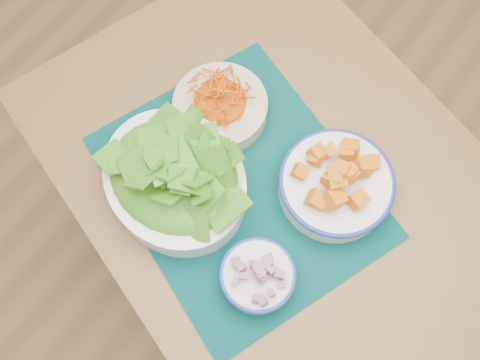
# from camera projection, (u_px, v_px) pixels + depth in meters

# --- Properties ---
(ground) EXTENTS (4.00, 4.00, 0.00)m
(ground) POSITION_uv_depth(u_px,v_px,m) (230.00, 177.00, 1.81)
(ground) COLOR #9E774C
(ground) RESTS_ON ground
(table) EXTENTS (1.22, 0.98, 0.75)m
(table) POSITION_uv_depth(u_px,v_px,m) (291.00, 214.00, 1.10)
(table) COLOR brown
(table) RESTS_ON ground
(placemat) EXTENTS (0.60, 0.55, 0.00)m
(placemat) POSITION_uv_depth(u_px,v_px,m) (240.00, 186.00, 1.00)
(placemat) COLOR #002727
(placemat) RESTS_ON table
(carrot_bowl) EXTENTS (0.22, 0.22, 0.07)m
(carrot_bowl) POSITION_uv_depth(u_px,v_px,m) (220.00, 105.00, 1.02)
(carrot_bowl) COLOR beige
(carrot_bowl) RESTS_ON placemat
(squash_bowl) EXTENTS (0.26, 0.26, 0.10)m
(squash_bowl) POSITION_uv_depth(u_px,v_px,m) (337.00, 181.00, 0.95)
(squash_bowl) COLOR silver
(squash_bowl) RESTS_ON placemat
(lettuce_bowl) EXTENTS (0.33, 0.30, 0.13)m
(lettuce_bowl) POSITION_uv_depth(u_px,v_px,m) (174.00, 176.00, 0.94)
(lettuce_bowl) COLOR white
(lettuce_bowl) RESTS_ON placemat
(onion_bowl) EXTENTS (0.14, 0.14, 0.06)m
(onion_bowl) POSITION_uv_depth(u_px,v_px,m) (258.00, 275.00, 0.90)
(onion_bowl) COLOR silver
(onion_bowl) RESTS_ON placemat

